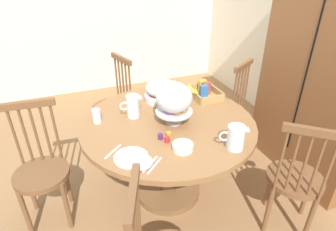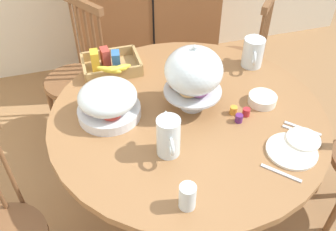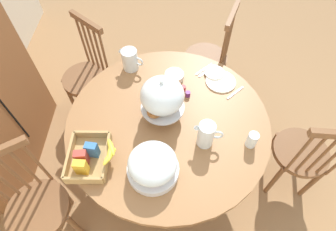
{
  "view_description": "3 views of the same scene",
  "coord_description": "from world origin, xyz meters",
  "px_view_note": "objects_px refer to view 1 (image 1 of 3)",
  "views": [
    {
      "loc": [
        1.85,
        -0.61,
        1.86
      ],
      "look_at": [
        0.1,
        0.06,
        0.79
      ],
      "focal_mm": 30.25,
      "sensor_mm": 36.0,
      "label": 1
    },
    {
      "loc": [
        -0.37,
        -1.19,
        1.89
      ],
      "look_at": [
        0.0,
        0.06,
        0.74
      ],
      "focal_mm": 38.63,
      "sensor_mm": 36.0,
      "label": 2
    },
    {
      "loc": [
        -0.92,
        0.05,
        2.22
      ],
      "look_at": [
        0.1,
        0.06,
        0.79
      ],
      "focal_mm": 29.09,
      "sensor_mm": 36.0,
      "label": 3
    }
  ],
  "objects_px": {
    "windsor_chair_near_window": "(226,108)",
    "drinking_glass": "(97,116)",
    "windsor_chair_by_cabinet": "(114,107)",
    "dining_table": "(168,141)",
    "windsor_chair_facing_door": "(42,172)",
    "china_plate_large": "(131,157)",
    "pastry_stand_with_dome": "(174,99)",
    "cereal_basket": "(203,92)",
    "cereal_bowl": "(183,147)",
    "orange_juice_pitcher": "(235,138)",
    "china_plate_small": "(141,162)",
    "windsor_chair_host_seat": "(295,181)",
    "fruit_platter_covered": "(162,91)",
    "wooden_armoire": "(331,73)",
    "milk_pitcher": "(133,107)"
  },
  "relations": [
    {
      "from": "wooden_armoire",
      "to": "dining_table",
      "type": "relative_size",
      "value": 1.46
    },
    {
      "from": "pastry_stand_with_dome",
      "to": "fruit_platter_covered",
      "type": "relative_size",
      "value": 1.15
    },
    {
      "from": "pastry_stand_with_dome",
      "to": "wooden_armoire",
      "type": "bearing_deg",
      "value": 85.9
    },
    {
      "from": "pastry_stand_with_dome",
      "to": "china_plate_large",
      "type": "bearing_deg",
      "value": -53.65
    },
    {
      "from": "cereal_bowl",
      "to": "orange_juice_pitcher",
      "type": "bearing_deg",
      "value": 72.4
    },
    {
      "from": "pastry_stand_with_dome",
      "to": "drinking_glass",
      "type": "xyz_separation_m",
      "value": [
        -0.21,
        -0.55,
        -0.14
      ]
    },
    {
      "from": "orange_juice_pitcher",
      "to": "dining_table",
      "type": "bearing_deg",
      "value": -149.37
    },
    {
      "from": "pastry_stand_with_dome",
      "to": "china_plate_large",
      "type": "height_order",
      "value": "pastry_stand_with_dome"
    },
    {
      "from": "windsor_chair_host_seat",
      "to": "fruit_platter_covered",
      "type": "bearing_deg",
      "value": -147.92
    },
    {
      "from": "windsor_chair_facing_door",
      "to": "china_plate_large",
      "type": "relative_size",
      "value": 4.43
    },
    {
      "from": "fruit_platter_covered",
      "to": "china_plate_small",
      "type": "bearing_deg",
      "value": -28.28
    },
    {
      "from": "windsor_chair_near_window",
      "to": "drinking_glass",
      "type": "xyz_separation_m",
      "value": [
        0.31,
        -1.35,
        0.34
      ]
    },
    {
      "from": "cereal_basket",
      "to": "drinking_glass",
      "type": "relative_size",
      "value": 2.87
    },
    {
      "from": "wooden_armoire",
      "to": "china_plate_large",
      "type": "relative_size",
      "value": 8.91
    },
    {
      "from": "windsor_chair_by_cabinet",
      "to": "cereal_basket",
      "type": "bearing_deg",
      "value": 47.81
    },
    {
      "from": "wooden_armoire",
      "to": "fruit_platter_covered",
      "type": "height_order",
      "value": "wooden_armoire"
    },
    {
      "from": "fruit_platter_covered",
      "to": "china_plate_small",
      "type": "distance_m",
      "value": 0.9
    },
    {
      "from": "windsor_chair_by_cabinet",
      "to": "orange_juice_pitcher",
      "type": "height_order",
      "value": "windsor_chair_by_cabinet"
    },
    {
      "from": "windsor_chair_host_seat",
      "to": "china_plate_large",
      "type": "xyz_separation_m",
      "value": [
        -0.31,
        -1.1,
        0.29
      ]
    },
    {
      "from": "dining_table",
      "to": "cereal_basket",
      "type": "xyz_separation_m",
      "value": [
        -0.3,
        0.45,
        0.23
      ]
    },
    {
      "from": "windsor_chair_near_window",
      "to": "fruit_platter_covered",
      "type": "xyz_separation_m",
      "value": [
        0.12,
        -0.76,
        0.37
      ]
    },
    {
      "from": "milk_pitcher",
      "to": "fruit_platter_covered",
      "type": "bearing_deg",
      "value": 122.71
    },
    {
      "from": "pastry_stand_with_dome",
      "to": "cereal_bowl",
      "type": "distance_m",
      "value": 0.39
    },
    {
      "from": "milk_pitcher",
      "to": "china_plate_large",
      "type": "relative_size",
      "value": 0.84
    },
    {
      "from": "china_plate_small",
      "to": "cereal_bowl",
      "type": "relative_size",
      "value": 1.07
    },
    {
      "from": "windsor_chair_by_cabinet",
      "to": "dining_table",
      "type": "bearing_deg",
      "value": 15.16
    },
    {
      "from": "pastry_stand_with_dome",
      "to": "cereal_basket",
      "type": "height_order",
      "value": "pastry_stand_with_dome"
    },
    {
      "from": "windsor_chair_host_seat",
      "to": "cereal_bowl",
      "type": "height_order",
      "value": "windsor_chair_host_seat"
    },
    {
      "from": "windsor_chair_by_cabinet",
      "to": "drinking_glass",
      "type": "height_order",
      "value": "windsor_chair_by_cabinet"
    },
    {
      "from": "windsor_chair_host_seat",
      "to": "cereal_bowl",
      "type": "xyz_separation_m",
      "value": [
        -0.28,
        -0.76,
        0.31
      ]
    },
    {
      "from": "windsor_chair_host_seat",
      "to": "milk_pitcher",
      "type": "xyz_separation_m",
      "value": [
        -0.82,
        -0.95,
        0.37
      ]
    },
    {
      "from": "windsor_chair_host_seat",
      "to": "drinking_glass",
      "type": "relative_size",
      "value": 8.86
    },
    {
      "from": "china_plate_small",
      "to": "cereal_bowl",
      "type": "xyz_separation_m",
      "value": [
        -0.04,
        0.3,
        0.01
      ]
    },
    {
      "from": "windsor_chair_host_seat",
      "to": "cereal_basket",
      "type": "distance_m",
      "value": 1.04
    },
    {
      "from": "windsor_chair_near_window",
      "to": "windsor_chair_facing_door",
      "type": "xyz_separation_m",
      "value": [
        0.39,
        -1.81,
        0.0
      ]
    },
    {
      "from": "windsor_chair_by_cabinet",
      "to": "windsor_chair_facing_door",
      "type": "xyz_separation_m",
      "value": [
        0.84,
        -0.71,
        0.0
      ]
    },
    {
      "from": "windsor_chair_host_seat",
      "to": "china_plate_large",
      "type": "relative_size",
      "value": 4.43
    },
    {
      "from": "pastry_stand_with_dome",
      "to": "china_plate_large",
      "type": "distance_m",
      "value": 0.55
    },
    {
      "from": "fruit_platter_covered",
      "to": "milk_pitcher",
      "type": "xyz_separation_m",
      "value": [
        0.2,
        -0.31,
        -0.0
      ]
    },
    {
      "from": "windsor_chair_host_seat",
      "to": "fruit_platter_covered",
      "type": "xyz_separation_m",
      "value": [
        -1.02,
        -0.64,
        0.37
      ]
    },
    {
      "from": "dining_table",
      "to": "windsor_chair_by_cabinet",
      "type": "relative_size",
      "value": 1.38
    },
    {
      "from": "cereal_basket",
      "to": "drinking_glass",
      "type": "xyz_separation_m",
      "value": [
        0.12,
        -0.96,
        0.01
      ]
    },
    {
      "from": "windsor_chair_facing_door",
      "to": "china_plate_small",
      "type": "height_order",
      "value": "windsor_chair_facing_door"
    },
    {
      "from": "windsor_chair_facing_door",
      "to": "china_plate_large",
      "type": "bearing_deg",
      "value": 52.95
    },
    {
      "from": "windsor_chair_near_window",
      "to": "china_plate_large",
      "type": "bearing_deg",
      "value": -55.92
    },
    {
      "from": "windsor_chair_facing_door",
      "to": "fruit_platter_covered",
      "type": "relative_size",
      "value": 3.25
    },
    {
      "from": "wooden_armoire",
      "to": "china_plate_small",
      "type": "xyz_separation_m",
      "value": [
        0.29,
        -1.78,
        -0.23
      ]
    },
    {
      "from": "windsor_chair_by_cabinet",
      "to": "windsor_chair_host_seat",
      "type": "height_order",
      "value": "same"
    },
    {
      "from": "windsor_chair_by_cabinet",
      "to": "china_plate_large",
      "type": "relative_size",
      "value": 4.43
    },
    {
      "from": "windsor_chair_by_cabinet",
      "to": "cereal_basket",
      "type": "distance_m",
      "value": 1.01
    }
  ]
}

